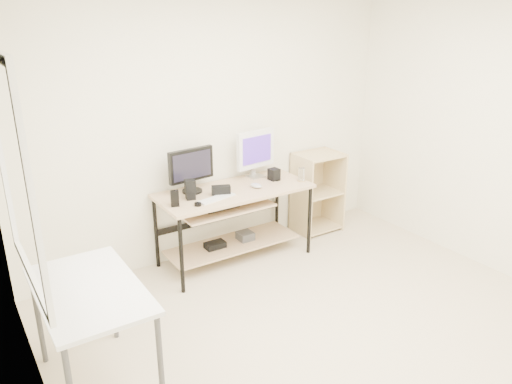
{
  "coord_description": "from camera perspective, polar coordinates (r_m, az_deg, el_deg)",
  "views": [
    {
      "loc": [
        -2.28,
        -2.23,
        2.38
      ],
      "look_at": [
        0.02,
        1.3,
        0.83
      ],
      "focal_mm": 35.0,
      "sensor_mm": 36.0,
      "label": 1
    }
  ],
  "objects": [
    {
      "name": "center_speaker",
      "position": [
        4.64,
        -4.0,
        0.19
      ],
      "size": [
        0.19,
        0.14,
        0.09
      ],
      "primitive_type": "cube",
      "rotation": [
        0.0,
        0.0,
        -0.39
      ],
      "color": "black",
      "rests_on": "desk"
    },
    {
      "name": "keyboard",
      "position": [
        4.55,
        -4.5,
        -0.71
      ],
      "size": [
        0.39,
        0.18,
        0.01
      ],
      "primitive_type": "cube",
      "rotation": [
        0.0,
        0.0,
        0.21
      ],
      "color": "silver",
      "rests_on": "desk"
    },
    {
      "name": "side_table",
      "position": [
        3.36,
        -18.48,
        -11.51
      ],
      "size": [
        0.6,
        1.0,
        0.75
      ],
      "color": "silver",
      "rests_on": "ground"
    },
    {
      "name": "shelf_unit",
      "position": [
        5.64,
        6.77,
        0.1
      ],
      "size": [
        0.5,
        0.4,
        0.9
      ],
      "color": "#DCC289",
      "rests_on": "ground"
    },
    {
      "name": "black_monitor",
      "position": [
        4.68,
        -7.42,
        2.78
      ],
      "size": [
        0.46,
        0.19,
        0.42
      ],
      "rotation": [
        0.0,
        0.0,
        0.11
      ],
      "color": "black",
      "rests_on": "desk"
    },
    {
      "name": "white_imac",
      "position": [
        5.06,
        -0.03,
        4.77
      ],
      "size": [
        0.46,
        0.15,
        0.49
      ],
      "rotation": [
        0.0,
        0.0,
        0.13
      ],
      "color": "silver",
      "rests_on": "desk"
    },
    {
      "name": "volume_puck",
      "position": [
        4.41,
        -6.67,
        -1.4
      ],
      "size": [
        0.08,
        0.08,
        0.03
      ],
      "primitive_type": "cylinder",
      "rotation": [
        0.0,
        0.0,
        0.21
      ],
      "color": "black",
      "rests_on": "desk"
    },
    {
      "name": "audio_controller",
      "position": [
        4.41,
        -9.28,
        -0.74
      ],
      "size": [
        0.08,
        0.06,
        0.15
      ],
      "primitive_type": "cube",
      "rotation": [
        0.0,
        0.0,
        -0.28
      ],
      "color": "black",
      "rests_on": "desk"
    },
    {
      "name": "desk",
      "position": [
        4.86,
        -2.76,
        -2.08
      ],
      "size": [
        1.5,
        0.65,
        0.75
      ],
      "color": "tan",
      "rests_on": "ground"
    },
    {
      "name": "speaker_right",
      "position": [
        5.04,
        2.07,
        2.04
      ],
      "size": [
        0.1,
        0.1,
        0.12
      ],
      "primitive_type": "cube",
      "rotation": [
        0.0,
        0.0,
        0.07
      ],
      "color": "black",
      "rests_on": "desk"
    },
    {
      "name": "speaker_left",
      "position": [
        4.55,
        -7.53,
        0.33
      ],
      "size": [
        0.11,
        0.11,
        0.18
      ],
      "rotation": [
        0.0,
        0.0,
        -0.24
      ],
      "color": "black",
      "rests_on": "desk"
    },
    {
      "name": "room",
      "position": [
        3.29,
        9.7,
        1.14
      ],
      "size": [
        4.01,
        4.01,
        2.62
      ],
      "color": "beige",
      "rests_on": "ground"
    },
    {
      "name": "drinking_glass",
      "position": [
        5.02,
        5.25,
        2.04
      ],
      "size": [
        0.08,
        0.08,
        0.13
      ],
      "primitive_type": "cylinder",
      "rotation": [
        0.0,
        0.0,
        -0.24
      ],
      "color": "white",
      "rests_on": "coaster"
    },
    {
      "name": "mouse",
      "position": [
        4.82,
        0.01,
        0.74
      ],
      "size": [
        0.12,
        0.15,
        0.04
      ],
      "primitive_type": "ellipsoid",
      "rotation": [
        0.0,
        0.0,
        0.36
      ],
      "color": "#B8B8BE",
      "rests_on": "desk"
    },
    {
      "name": "coaster",
      "position": [
        5.04,
        5.22,
        1.32
      ],
      "size": [
        0.1,
        0.1,
        0.01
      ],
      "primitive_type": "cylinder",
      "rotation": [
        0.0,
        0.0,
        -0.24
      ],
      "color": "#AE874E",
      "rests_on": "desk"
    },
    {
      "name": "smartphone",
      "position": [
        5.05,
        2.25,
        1.44
      ],
      "size": [
        0.06,
        0.1,
        0.01
      ],
      "primitive_type": "cube",
      "rotation": [
        0.0,
        0.0,
        0.11
      ],
      "color": "black",
      "rests_on": "desk"
    }
  ]
}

